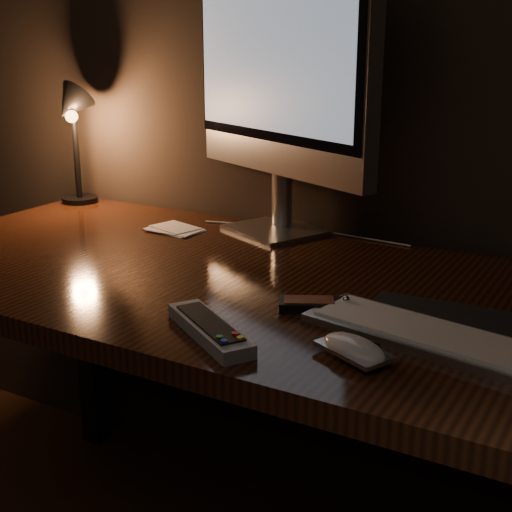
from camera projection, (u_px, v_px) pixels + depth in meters
The scene contains 10 objects.
desk at pixel (272, 327), 1.45m from camera, with size 1.60×0.75×0.75m.
monitor at pixel (275, 63), 1.55m from camera, with size 0.58×0.29×0.65m.
keyboard at pixel (453, 342), 1.05m from camera, with size 0.46×0.13×0.02m, color silver.
mousepad at pixel (445, 327), 1.12m from camera, with size 0.28×0.22×0.00m, color black.
mouse at pixel (354, 351), 1.01m from camera, with size 0.11×0.06×0.02m, color white.
media_remote at pixel (318, 304), 1.19m from camera, with size 0.14×0.10×0.02m.
tv_remote at pixel (210, 329), 1.09m from camera, with size 0.21×0.16×0.03m.
papers at pixel (174, 229), 1.68m from camera, with size 0.13×0.09×0.01m, color white.
desk_lamp at pixel (72, 122), 1.87m from camera, with size 0.15×0.17×0.33m.
cable at pixel (305, 232), 1.66m from camera, with size 0.00×0.00×0.50m, color white.
Camera 1 is at (0.64, 0.74, 1.19)m, focal length 50.00 mm.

